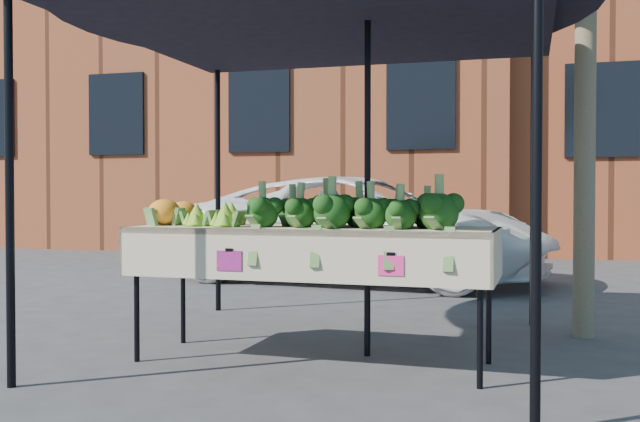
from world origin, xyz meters
The scene contains 9 objects.
ground centered at (0.00, 0.00, 0.00)m, with size 90.00×90.00×0.00m, color #313134.
table centered at (-0.05, -0.09, 0.45)m, with size 2.42×0.86×0.90m.
canopy centered at (-0.09, 0.29, 1.37)m, with size 3.16×3.16×2.74m, color black, non-canonical shape.
broccoli_heap centered at (0.22, -0.07, 1.04)m, with size 1.39×0.59×0.29m, color black.
romanesco_cluster centered at (-0.72, -0.11, 1.01)m, with size 0.45×0.49×0.22m, color #7DBC32.
cauliflower_pair centered at (-1.09, -0.03, 1.00)m, with size 0.25×0.45×0.20m, color orange.
vehicle centered at (-0.73, 4.47, 2.42)m, with size 2.23×1.35×4.85m, color white.
street_tree centered at (1.74, 1.33, 2.34)m, with size 2.37×2.37×4.67m, color #1E4C14, non-canonical shape.
building_left centered at (-5.00, 12.00, 4.50)m, with size 12.00×8.00×9.00m, color brown.
Camera 1 is at (1.32, -4.67, 1.11)m, focal length 40.74 mm.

